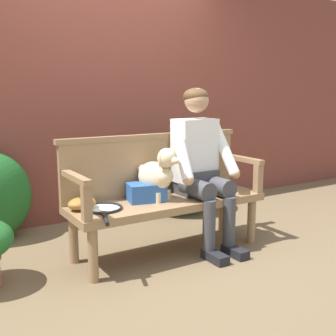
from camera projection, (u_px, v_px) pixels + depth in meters
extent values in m
plane|color=brown|center=(168.00, 252.00, 3.40)|extent=(40.00, 40.00, 0.00)
cube|color=brown|center=(99.00, 94.00, 4.31)|extent=(8.00, 0.30, 2.52)
ellipsoid|color=#1E5B23|center=(178.00, 176.00, 4.55)|extent=(0.89, 0.86, 0.76)
cube|color=#93704C|center=(168.00, 203.00, 3.32)|extent=(1.60, 0.51, 0.06)
cylinder|color=#93704C|center=(93.00, 255.00, 2.83)|extent=(0.07, 0.07, 0.38)
cylinder|color=#93704C|center=(251.00, 221.00, 3.57)|extent=(0.07, 0.07, 0.38)
cylinder|color=#93704C|center=(74.00, 238.00, 3.15)|extent=(0.07, 0.07, 0.38)
cylinder|color=#93704C|center=(222.00, 210.00, 3.90)|extent=(0.07, 0.07, 0.38)
cube|color=#93704C|center=(154.00, 166.00, 3.46)|extent=(1.60, 0.05, 0.46)
cube|color=#93704C|center=(154.00, 136.00, 3.42)|extent=(1.64, 0.06, 0.04)
cube|color=#93704C|center=(87.00, 203.00, 2.72)|extent=(0.06, 0.06, 0.24)
cube|color=#93704C|center=(74.00, 177.00, 2.88)|extent=(0.06, 0.51, 0.04)
cube|color=#93704C|center=(258.00, 179.00, 3.51)|extent=(0.06, 0.06, 0.24)
cube|color=#93704C|center=(241.00, 159.00, 3.66)|extent=(0.06, 0.51, 0.04)
cube|color=black|center=(215.00, 257.00, 3.20)|extent=(0.10, 0.24, 0.07)
cylinder|color=#3D3D42|center=(209.00, 225.00, 3.22)|extent=(0.10, 0.10, 0.39)
cylinder|color=#3D3D42|center=(197.00, 189.00, 3.31)|extent=(0.15, 0.32, 0.15)
cube|color=black|center=(235.00, 252.00, 3.30)|extent=(0.10, 0.24, 0.07)
cylinder|color=#3D3D42|center=(229.00, 221.00, 3.33)|extent=(0.10, 0.10, 0.39)
cylinder|color=#3D3D42|center=(217.00, 186.00, 3.42)|extent=(0.15, 0.32, 0.15)
cube|color=#3D3D42|center=(196.00, 181.00, 3.50)|extent=(0.32, 0.24, 0.20)
cube|color=white|center=(195.00, 150.00, 3.47)|extent=(0.34, 0.22, 0.52)
cylinder|color=white|center=(182.00, 151.00, 3.25)|extent=(0.14, 0.33, 0.45)
sphere|color=tan|center=(188.00, 180.00, 3.18)|extent=(0.09, 0.09, 0.09)
cylinder|color=white|center=(224.00, 148.00, 3.47)|extent=(0.14, 0.33, 0.45)
sphere|color=tan|center=(235.00, 174.00, 3.42)|extent=(0.09, 0.09, 0.09)
sphere|color=tan|center=(197.00, 100.00, 3.38)|extent=(0.20, 0.20, 0.20)
ellipsoid|color=#51381E|center=(196.00, 97.00, 3.38)|extent=(0.21, 0.21, 0.14)
cylinder|color=beige|center=(158.00, 198.00, 3.19)|extent=(0.04, 0.04, 0.08)
cylinder|color=beige|center=(168.00, 195.00, 3.27)|extent=(0.04, 0.04, 0.08)
cylinder|color=beige|center=(142.00, 194.00, 3.31)|extent=(0.04, 0.04, 0.08)
cylinder|color=beige|center=(151.00, 192.00, 3.39)|extent=(0.04, 0.04, 0.08)
ellipsoid|color=beige|center=(154.00, 177.00, 3.27)|extent=(0.27, 0.34, 0.24)
sphere|color=beige|center=(164.00, 176.00, 3.19)|extent=(0.14, 0.14, 0.14)
sphere|color=beige|center=(167.00, 158.00, 3.15)|extent=(0.15, 0.15, 0.15)
ellipsoid|color=beige|center=(174.00, 161.00, 3.11)|extent=(0.08, 0.10, 0.06)
ellipsoid|color=beige|center=(160.00, 160.00, 3.11)|extent=(0.05, 0.05, 0.11)
ellipsoid|color=beige|center=(172.00, 158.00, 3.20)|extent=(0.05, 0.05, 0.11)
sphere|color=beige|center=(142.00, 169.00, 3.35)|extent=(0.07, 0.07, 0.07)
torus|color=black|center=(102.00, 208.00, 3.03)|extent=(0.37, 0.37, 0.02)
cylinder|color=silver|center=(102.00, 209.00, 3.03)|extent=(0.25, 0.25, 0.00)
cube|color=black|center=(104.00, 213.00, 2.87)|extent=(0.06, 0.08, 0.02)
cylinder|color=black|center=(106.00, 219.00, 2.74)|extent=(0.10, 0.22, 0.03)
ellipsoid|color=#9E6B2D|center=(82.00, 203.00, 3.01)|extent=(0.26, 0.23, 0.09)
cube|color=#2856A3|center=(146.00, 192.00, 3.25)|extent=(0.32, 0.25, 0.14)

